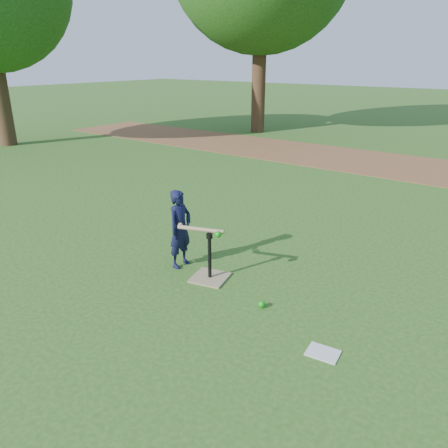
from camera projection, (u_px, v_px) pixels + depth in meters
The scene contains 7 objects.
ground at pixel (230, 274), 5.68m from camera, with size 80.00×80.00×0.00m, color #285116.
dirt_strip at pixel (400, 166), 11.29m from camera, with size 24.00×3.00×0.01m, color brown.
child at pixel (180, 229), 5.73m from camera, with size 0.38×0.25×1.05m, color black.
wiffle_ball_ground at pixel (262, 304), 4.90m from camera, with size 0.08×0.08×0.08m, color #0D9710.
clipboard at pixel (323, 353), 4.15m from camera, with size 0.30×0.23×0.01m, color silver.
batting_tee at pixel (210, 271), 5.52m from camera, with size 0.52×0.52×0.61m.
swing_action at pixel (202, 230), 5.36m from camera, with size 0.65×0.25×0.08m.
Camera 1 is at (2.97, -4.11, 2.63)m, focal length 35.00 mm.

